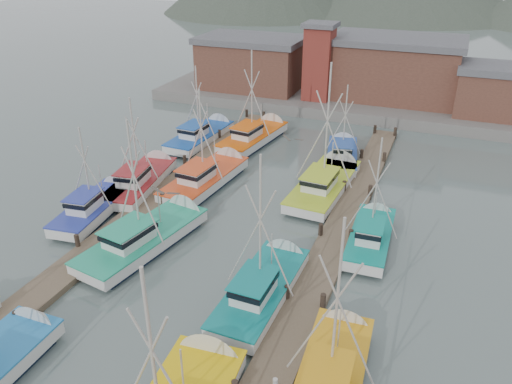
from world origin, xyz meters
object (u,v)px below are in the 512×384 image
at_px(lookout_tower, 319,61).
at_px(boat_8, 209,176).
at_px(boat_12, 256,135).
at_px(boat_4, 150,235).

relative_size(lookout_tower, boat_8, 0.85).
height_order(lookout_tower, boat_12, lookout_tower).
height_order(boat_8, boat_12, boat_12).
height_order(boat_4, boat_8, boat_4).
height_order(boat_4, boat_12, boat_12).
xyz_separation_m(lookout_tower, boat_8, (-2.66, -23.06, -4.87)).
relative_size(boat_4, boat_8, 1.05).
xyz_separation_m(boat_8, boat_12, (0.06, 10.23, 0.00)).
distance_m(lookout_tower, boat_12, 13.96).
distance_m(lookout_tower, boat_4, 33.05).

